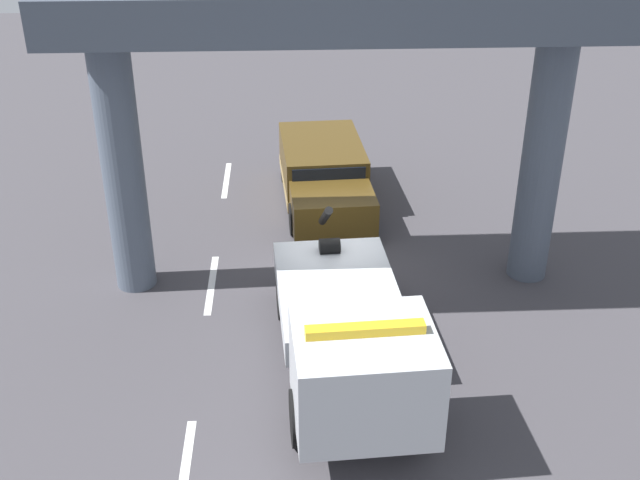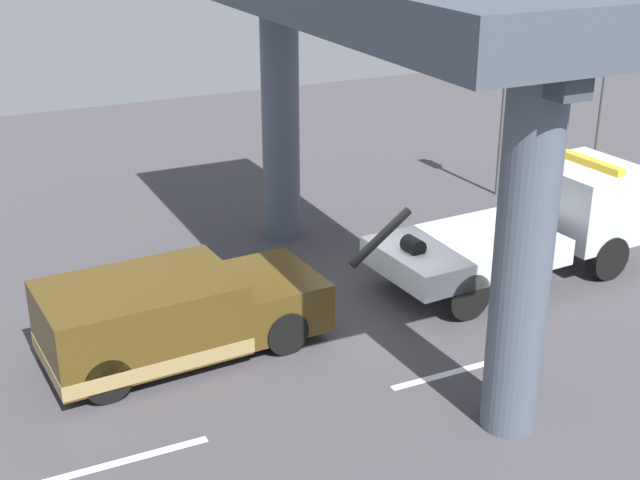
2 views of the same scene
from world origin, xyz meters
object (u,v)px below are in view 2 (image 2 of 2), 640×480
at_px(towed_van_green, 171,317).
at_px(traffic_light_near, 506,79).
at_px(tow_truck_white, 537,222).
at_px(traffic_light_far, 606,76).

bearing_deg(towed_van_green, traffic_light_near, 23.51).
height_order(tow_truck_white, towed_van_green, tow_truck_white).
bearing_deg(traffic_light_near, towed_van_green, -156.49).
xyz_separation_m(traffic_light_near, traffic_light_far, (3.50, -0.00, -0.23)).
bearing_deg(tow_truck_white, traffic_light_far, 37.98).
xyz_separation_m(tow_truck_white, traffic_light_far, (6.00, 4.68, 1.83)).
height_order(tow_truck_white, traffic_light_far, traffic_light_far).
xyz_separation_m(tow_truck_white, traffic_light_near, (2.50, 4.68, 2.06)).
bearing_deg(traffic_light_near, traffic_light_far, -0.00).
distance_m(tow_truck_white, traffic_light_near, 5.69).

